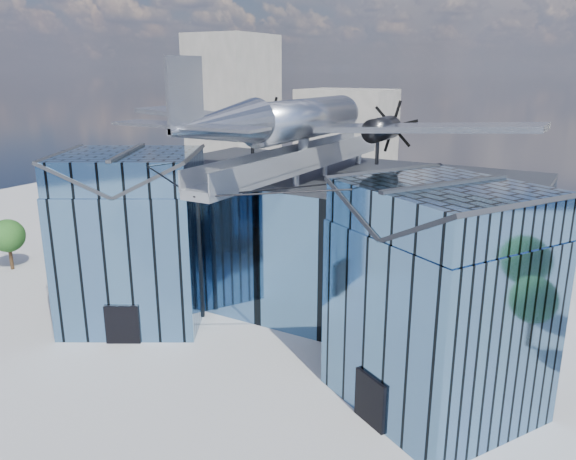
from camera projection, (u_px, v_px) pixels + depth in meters
The scene contains 5 objects.
ground_plane at pixel (272, 346), 35.86m from camera, with size 120.00×120.00×0.00m, color gray.
museum at pixel (315, 240), 39.17m from camera, with size 32.88×24.50×17.60m.
bg_towers at pixel (481, 124), 74.36m from camera, with size 77.00×24.50×26.00m.
tree_plaza_w at pixel (8, 236), 48.72m from camera, with size 2.99×2.99×4.52m.
tree_side_w at pixel (141, 212), 54.07m from camera, with size 4.46×4.46×5.59m.
Camera 1 is at (17.14, -27.53, 17.02)m, focal length 35.00 mm.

